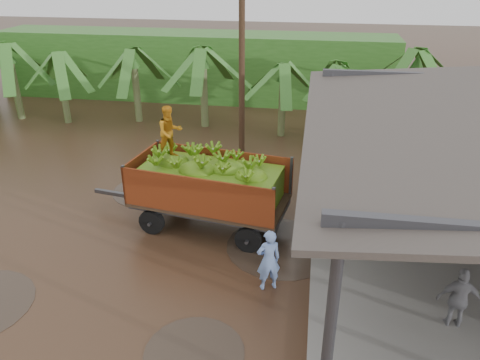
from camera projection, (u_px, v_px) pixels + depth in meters
name	position (u px, v px, depth m)	size (l,w,h in m)	color
ground	(123.00, 262.00, 12.57)	(100.00, 100.00, 0.00)	black
hedge_north	(194.00, 66.00, 26.28)	(22.00, 3.00, 3.60)	#2D661E
banana_trailer	(209.00, 185.00, 13.69)	(6.36, 2.87, 3.64)	#A13A17
man_blue	(269.00, 260.00, 11.26)	(0.60, 0.39, 1.64)	#7595D6
man_grey	(459.00, 299.00, 10.04)	(0.91, 0.38, 1.56)	gray
utility_pole	(242.00, 53.00, 17.88)	(1.20, 0.24, 8.00)	#47301E
banana_plants	(61.00, 114.00, 18.23)	(24.51, 20.81, 4.01)	#2D661E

